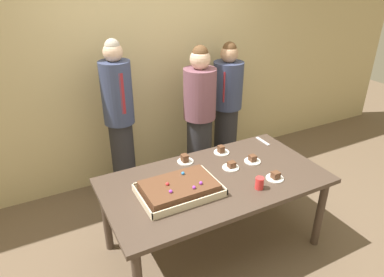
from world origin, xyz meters
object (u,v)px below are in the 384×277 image
at_px(plated_slice_far_left, 221,151).
at_px(person_serving_front, 120,121).
at_px(sheet_cake, 179,188).
at_px(plated_slice_far_right, 185,160).
at_px(plated_slice_near_right, 231,166).
at_px(drink_cup_nearest, 259,183).
at_px(plated_slice_center_front, 275,177).
at_px(person_green_shirt_behind, 227,106).
at_px(party_table, 215,186).
at_px(cake_server_utensil, 263,141).
at_px(plated_slice_near_left, 252,160).
at_px(person_striped_tie_right, 200,117).

bearing_deg(plated_slice_far_left, person_serving_front, 133.06).
height_order(sheet_cake, plated_slice_far_right, sheet_cake).
relative_size(plated_slice_near_right, drink_cup_nearest, 1.50).
height_order(plated_slice_far_left, plated_slice_center_front, plated_slice_far_left).
bearing_deg(plated_slice_far_right, plated_slice_far_left, -0.73).
xyz_separation_m(plated_slice_near_right, person_green_shirt_behind, (0.69, 1.15, 0.06)).
bearing_deg(sheet_cake, drink_cup_nearest, -21.74).
relative_size(party_table, cake_server_utensil, 9.48).
bearing_deg(plated_slice_near_left, plated_slice_near_right, -179.66).
bearing_deg(cake_server_utensil, plated_slice_center_front, -119.77).
bearing_deg(person_green_shirt_behind, sheet_cake, 0.01).
bearing_deg(drink_cup_nearest, party_table, 130.20).
bearing_deg(person_striped_tie_right, party_table, 14.04).
relative_size(plated_slice_far_right, plated_slice_center_front, 1.00).
relative_size(plated_slice_center_front, cake_server_utensil, 0.75).
distance_m(sheet_cake, plated_slice_near_right, 0.59).
distance_m(plated_slice_far_right, person_green_shirt_behind, 1.33).
bearing_deg(plated_slice_near_right, sheet_cake, -167.13).
bearing_deg(plated_slice_far_left, party_table, -128.23).
distance_m(drink_cup_nearest, person_striped_tie_right, 1.32).
bearing_deg(sheet_cake, plated_slice_near_right, 12.87).
distance_m(plated_slice_far_left, drink_cup_nearest, 0.65).
xyz_separation_m(sheet_cake, drink_cup_nearest, (0.60, -0.24, 0.00)).
relative_size(plated_slice_near_right, person_serving_front, 0.09).
distance_m(plated_slice_far_right, cake_server_utensil, 0.90).
relative_size(plated_slice_near_left, person_green_shirt_behind, 0.09).
xyz_separation_m(plated_slice_far_left, person_green_shirt_behind, (0.62, 0.87, 0.06)).
bearing_deg(person_striped_tie_right, drink_cup_nearest, 28.54).
bearing_deg(party_table, person_serving_front, 111.56).
bearing_deg(sheet_cake, person_green_shirt_behind, 45.22).
relative_size(plated_slice_center_front, person_green_shirt_behind, 0.09).
xyz_separation_m(plated_slice_center_front, person_green_shirt_behind, (0.46, 1.47, 0.06)).
height_order(person_serving_front, person_green_shirt_behind, person_serving_front).
xyz_separation_m(drink_cup_nearest, person_serving_front, (-0.70, 1.45, 0.13)).
height_order(plated_slice_near_right, plated_slice_far_right, plated_slice_far_right).
height_order(party_table, person_green_shirt_behind, person_green_shirt_behind).
relative_size(plated_slice_far_left, cake_server_utensil, 0.75).
xyz_separation_m(party_table, plated_slice_near_left, (0.45, 0.09, 0.10)).
relative_size(party_table, person_green_shirt_behind, 1.19).
xyz_separation_m(plated_slice_far_right, plated_slice_center_front, (0.55, -0.61, -0.00)).
xyz_separation_m(plated_slice_far_right, person_striped_tie_right, (0.51, 0.65, 0.08)).
height_order(sheet_cake, plated_slice_far_left, sheet_cake).
bearing_deg(plated_slice_center_front, person_striped_tie_right, 91.79).
height_order(person_green_shirt_behind, person_striped_tie_right, person_striped_tie_right).
relative_size(plated_slice_near_left, plated_slice_near_right, 1.00).
xyz_separation_m(plated_slice_center_front, drink_cup_nearest, (-0.21, -0.05, 0.03)).
bearing_deg(sheet_cake, cake_server_utensil, 19.89).
bearing_deg(plated_slice_far_right, sheet_cake, -122.01).
distance_m(cake_server_utensil, person_striped_tie_right, 0.76).
relative_size(plated_slice_near_left, person_striped_tie_right, 0.09).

